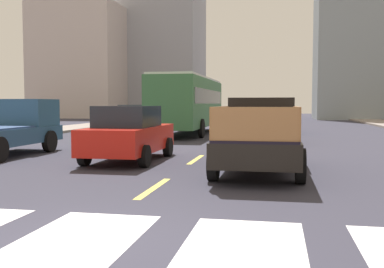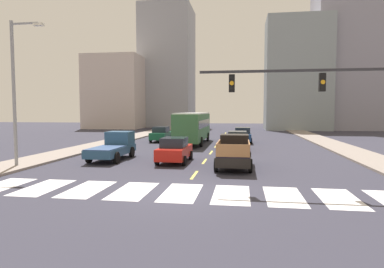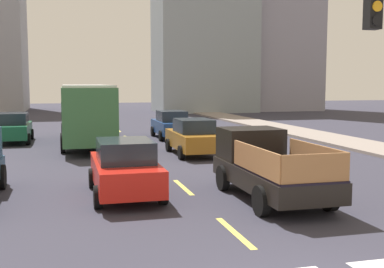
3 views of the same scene
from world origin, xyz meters
The scene contains 16 objects.
sidewalk_right centered at (11.80, 18.00, 0.07)m, with size 3.12×110.00×0.15m, color gray.
lane_dash_0 centered at (0.00, 4.00, 0.00)m, with size 0.16×2.40×0.01m, color #E2D250.
lane_dash_1 centered at (0.00, 9.00, 0.00)m, with size 0.16×2.40×0.01m, color #E2D250.
lane_dash_2 centered at (0.00, 14.00, 0.00)m, with size 0.16×2.40×0.01m, color #E2D250.
lane_dash_3 centered at (0.00, 19.00, 0.00)m, with size 0.16×2.40×0.01m, color #E2D250.
lane_dash_4 centered at (0.00, 24.00, 0.00)m, with size 0.16×2.40×0.01m, color #E2D250.
lane_dash_5 centered at (0.00, 29.00, 0.00)m, with size 0.16×2.40×0.01m, color #E2D250.
lane_dash_6 centered at (0.00, 34.00, 0.00)m, with size 0.16×2.40×0.01m, color #E2D250.
lane_dash_7 centered at (0.00, 39.00, 0.00)m, with size 0.16×2.40×0.01m, color #E2D250.
pickup_stakebed centered at (2.10, 7.12, 0.94)m, with size 2.18×5.20×1.96m.
city_bus centered at (-2.60, 21.08, 1.95)m, with size 2.72×10.80×3.32m.
sedan_near_left centered at (-6.62, 23.19, 0.86)m, with size 2.02×4.40×1.72m.
sedan_near_right centered at (-1.99, 8.27, 0.86)m, with size 2.02×4.40×1.72m.
sedan_mid centered at (2.65, 23.04, 0.86)m, with size 2.02×4.40×1.72m.
sedan_far centered at (2.18, 15.96, 0.86)m, with size 2.02×4.40×1.72m.
block_low_left centered at (12.57, 50.18, 10.25)m, with size 11.50×7.94×20.50m, color #8A959A.
Camera 3 is at (-3.67, -6.14, 3.40)m, focal length 45.11 mm.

